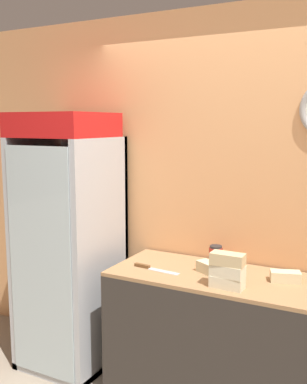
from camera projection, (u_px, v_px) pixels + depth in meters
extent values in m
cube|color=tan|center=(257.00, 202.00, 3.15)|extent=(5.20, 0.06, 2.70)
cube|color=#332D28|center=(237.00, 346.00, 2.96)|extent=(1.72, 0.64, 0.88)
cube|color=#9E754C|center=(239.00, 280.00, 2.89)|extent=(1.72, 0.64, 0.02)
cube|color=#B2B7BC|center=(93.00, 243.00, 3.78)|extent=(0.66, 0.04, 1.79)
cube|color=#B2B7BC|center=(40.00, 248.00, 3.64)|extent=(0.05, 0.67, 1.79)
cube|color=#B2B7BC|center=(102.00, 258.00, 3.36)|extent=(0.05, 0.67, 1.79)
cube|color=#B2B7BC|center=(73.00, 356.00, 3.63)|extent=(0.66, 0.67, 0.05)
cube|color=white|center=(91.00, 244.00, 3.75)|extent=(0.56, 0.02, 1.69)
cube|color=silver|center=(40.00, 265.00, 3.20)|extent=(0.56, 0.01, 1.69)
cube|color=red|center=(63.00, 125.00, 3.32)|extent=(0.66, 0.60, 0.18)
cube|color=silver|center=(70.00, 301.00, 3.54)|extent=(0.54, 0.55, 0.01)
cube|color=silver|center=(68.00, 252.00, 3.48)|extent=(0.54, 0.55, 0.01)
cube|color=silver|center=(67.00, 201.00, 3.42)|extent=(0.54, 0.55, 0.01)
cylinder|color=#B2231E|center=(58.00, 305.00, 3.29)|extent=(0.07, 0.07, 0.13)
cylinder|color=#B2231E|center=(58.00, 293.00, 3.28)|extent=(0.03, 0.03, 0.06)
cylinder|color=#72337F|center=(55.00, 194.00, 3.16)|extent=(0.07, 0.07, 0.18)
cylinder|color=#72337F|center=(55.00, 176.00, 3.14)|extent=(0.03, 0.03, 0.08)
cylinder|color=#2D6B38|center=(29.00, 195.00, 3.28)|extent=(0.06, 0.06, 0.12)
cylinder|color=#2D6B38|center=(28.00, 184.00, 3.26)|extent=(0.02, 0.02, 0.05)
cylinder|color=#5B2D19|center=(43.00, 192.00, 3.22)|extent=(0.07, 0.07, 0.18)
cylinder|color=#5B2D19|center=(42.00, 175.00, 3.20)|extent=(0.03, 0.03, 0.08)
cylinder|color=gold|center=(42.00, 298.00, 3.36)|extent=(0.07, 0.07, 0.18)
cylinder|color=gold|center=(42.00, 282.00, 3.34)|extent=(0.03, 0.03, 0.08)
cylinder|color=#72337F|center=(49.00, 249.00, 3.26)|extent=(0.07, 0.07, 0.15)
cylinder|color=#72337F|center=(49.00, 234.00, 3.25)|extent=(0.03, 0.03, 0.07)
cylinder|color=gold|center=(27.00, 296.00, 3.42)|extent=(0.06, 0.06, 0.17)
cylinder|color=gold|center=(26.00, 280.00, 3.40)|extent=(0.02, 0.02, 0.07)
cylinder|color=#2D6B38|center=(67.00, 307.00, 3.25)|extent=(0.06, 0.06, 0.14)
cylinder|color=#2D6B38|center=(67.00, 294.00, 3.24)|extent=(0.02, 0.02, 0.06)
cube|color=beige|center=(227.00, 282.00, 2.72)|extent=(0.21, 0.11, 0.07)
cube|color=beige|center=(227.00, 271.00, 2.71)|extent=(0.21, 0.11, 0.07)
cube|color=tan|center=(228.00, 259.00, 2.70)|extent=(0.20, 0.10, 0.07)
cube|color=beige|center=(285.00, 276.00, 2.83)|extent=(0.21, 0.15, 0.07)
cube|color=beige|center=(211.00, 269.00, 2.97)|extent=(0.23, 0.18, 0.07)
cube|color=silver|center=(164.00, 271.00, 3.02)|extent=(0.23, 0.06, 0.00)
cube|color=brown|center=(142.00, 266.00, 3.11)|extent=(0.12, 0.04, 0.02)
cylinder|color=#B72D23|center=(216.00, 256.00, 3.16)|extent=(0.10, 0.10, 0.13)
cylinder|color=#262628|center=(216.00, 247.00, 3.15)|extent=(0.09, 0.09, 0.01)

